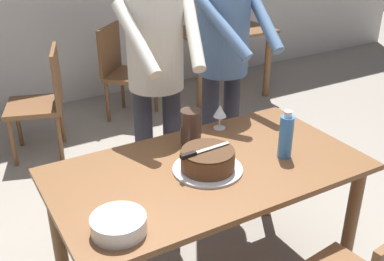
{
  "coord_description": "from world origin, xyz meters",
  "views": [
    {
      "loc": [
        -1.04,
        -1.64,
        1.89
      ],
      "look_at": [
        -0.02,
        0.12,
        0.9
      ],
      "focal_mm": 43.01,
      "sensor_mm": 36.0,
      "label": 1
    }
  ],
  "objects_px": {
    "person_standing_beside": "(224,53)",
    "background_chair_2": "(43,99)",
    "cake_knife": "(195,153)",
    "wine_glass_near": "(220,112)",
    "background_chair_0": "(123,69)",
    "plate_stack": "(119,224)",
    "hurricane_lamp": "(191,129)",
    "water_bottle": "(286,136)",
    "cake_on_platter": "(208,161)",
    "background_table": "(221,44)",
    "person_cutting_cake": "(156,67)",
    "main_dining_table": "(208,186)"
  },
  "relations": [
    {
      "from": "main_dining_table",
      "to": "person_standing_beside",
      "type": "relative_size",
      "value": 0.89
    },
    {
      "from": "cake_on_platter",
      "to": "water_bottle",
      "type": "distance_m",
      "value": 0.42
    },
    {
      "from": "main_dining_table",
      "to": "cake_knife",
      "type": "relative_size",
      "value": 5.66
    },
    {
      "from": "cake_knife",
      "to": "person_cutting_cake",
      "type": "height_order",
      "value": "person_cutting_cake"
    },
    {
      "from": "main_dining_table",
      "to": "water_bottle",
      "type": "xyz_separation_m",
      "value": [
        0.39,
        -0.1,
        0.23
      ]
    },
    {
      "from": "cake_on_platter",
      "to": "person_standing_beside",
      "type": "relative_size",
      "value": 0.2
    },
    {
      "from": "plate_stack",
      "to": "hurricane_lamp",
      "type": "xyz_separation_m",
      "value": [
        0.6,
        0.47,
        0.07
      ]
    },
    {
      "from": "cake_knife",
      "to": "person_standing_beside",
      "type": "distance_m",
      "value": 0.95
    },
    {
      "from": "main_dining_table",
      "to": "person_cutting_cake",
      "type": "relative_size",
      "value": 0.89
    },
    {
      "from": "main_dining_table",
      "to": "background_chair_0",
      "type": "xyz_separation_m",
      "value": [
        0.51,
        2.36,
        -0.14
      ]
    },
    {
      "from": "cake_knife",
      "to": "background_table",
      "type": "bearing_deg",
      "value": 54.15
    },
    {
      "from": "hurricane_lamp",
      "to": "background_chair_2",
      "type": "xyz_separation_m",
      "value": [
        -0.38,
        1.75,
        -0.37
      ]
    },
    {
      "from": "cake_on_platter",
      "to": "main_dining_table",
      "type": "bearing_deg",
      "value": 53.11
    },
    {
      "from": "cake_knife",
      "to": "background_chair_2",
      "type": "xyz_separation_m",
      "value": [
        -0.26,
        2.0,
        -0.37
      ]
    },
    {
      "from": "cake_on_platter",
      "to": "background_chair_0",
      "type": "height_order",
      "value": "background_chair_0"
    },
    {
      "from": "cake_knife",
      "to": "background_table",
      "type": "relative_size",
      "value": 0.27
    },
    {
      "from": "cake_knife",
      "to": "background_chair_2",
      "type": "distance_m",
      "value": 2.05
    },
    {
      "from": "hurricane_lamp",
      "to": "background_chair_2",
      "type": "distance_m",
      "value": 1.82
    },
    {
      "from": "background_chair_2",
      "to": "plate_stack",
      "type": "bearing_deg",
      "value": -95.48
    },
    {
      "from": "cake_knife",
      "to": "plate_stack",
      "type": "relative_size",
      "value": 1.23
    },
    {
      "from": "cake_knife",
      "to": "person_standing_beside",
      "type": "relative_size",
      "value": 0.16
    },
    {
      "from": "hurricane_lamp",
      "to": "main_dining_table",
      "type": "bearing_deg",
      "value": -97.56
    },
    {
      "from": "plate_stack",
      "to": "hurricane_lamp",
      "type": "bearing_deg",
      "value": 38.48
    },
    {
      "from": "water_bottle",
      "to": "background_chair_0",
      "type": "height_order",
      "value": "water_bottle"
    },
    {
      "from": "background_chair_2",
      "to": "cake_on_platter",
      "type": "bearing_deg",
      "value": -80.53
    },
    {
      "from": "water_bottle",
      "to": "plate_stack",
      "type": "bearing_deg",
      "value": -171.25
    },
    {
      "from": "person_standing_beside",
      "to": "background_chair_2",
      "type": "height_order",
      "value": "person_standing_beside"
    },
    {
      "from": "wine_glass_near",
      "to": "person_cutting_cake",
      "type": "bearing_deg",
      "value": 130.29
    },
    {
      "from": "cake_on_platter",
      "to": "wine_glass_near",
      "type": "height_order",
      "value": "wine_glass_near"
    },
    {
      "from": "cake_knife",
      "to": "person_standing_beside",
      "type": "height_order",
      "value": "person_standing_beside"
    },
    {
      "from": "cake_on_platter",
      "to": "cake_knife",
      "type": "height_order",
      "value": "cake_knife"
    },
    {
      "from": "wine_glass_near",
      "to": "background_chair_0",
      "type": "bearing_deg",
      "value": 83.78
    },
    {
      "from": "background_table",
      "to": "background_chair_2",
      "type": "bearing_deg",
      "value": -168.67
    },
    {
      "from": "background_table",
      "to": "water_bottle",
      "type": "bearing_deg",
      "value": -116.84
    },
    {
      "from": "hurricane_lamp",
      "to": "person_cutting_cake",
      "type": "bearing_deg",
      "value": 88.9
    },
    {
      "from": "background_chair_2",
      "to": "background_table",
      "type": "bearing_deg",
      "value": 11.33
    },
    {
      "from": "cake_knife",
      "to": "wine_glass_near",
      "type": "bearing_deg",
      "value": 44.25
    },
    {
      "from": "main_dining_table",
      "to": "cake_knife",
      "type": "distance_m",
      "value": 0.25
    },
    {
      "from": "wine_glass_near",
      "to": "cake_knife",
      "type": "bearing_deg",
      "value": -135.75
    },
    {
      "from": "background_chair_0",
      "to": "person_standing_beside",
      "type": "bearing_deg",
      "value": -89.63
    },
    {
      "from": "hurricane_lamp",
      "to": "background_chair_0",
      "type": "xyz_separation_m",
      "value": [
        0.48,
        2.14,
        -0.37
      ]
    },
    {
      "from": "wine_glass_near",
      "to": "background_chair_0",
      "type": "xyz_separation_m",
      "value": [
        0.22,
        2.02,
        -0.36
      ]
    },
    {
      "from": "background_table",
      "to": "cake_knife",
      "type": "bearing_deg",
      "value": -125.85
    },
    {
      "from": "hurricane_lamp",
      "to": "person_standing_beside",
      "type": "relative_size",
      "value": 0.12
    },
    {
      "from": "water_bottle",
      "to": "person_cutting_cake",
      "type": "bearing_deg",
      "value": 115.61
    },
    {
      "from": "wine_glass_near",
      "to": "hurricane_lamp",
      "type": "distance_m",
      "value": 0.28
    },
    {
      "from": "cake_knife",
      "to": "plate_stack",
      "type": "bearing_deg",
      "value": -155.04
    },
    {
      "from": "person_standing_beside",
      "to": "background_chair_2",
      "type": "bearing_deg",
      "value": 123.69
    },
    {
      "from": "person_cutting_cake",
      "to": "background_table",
      "type": "relative_size",
      "value": 1.72
    },
    {
      "from": "cake_on_platter",
      "to": "water_bottle",
      "type": "bearing_deg",
      "value": -10.66
    }
  ]
}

